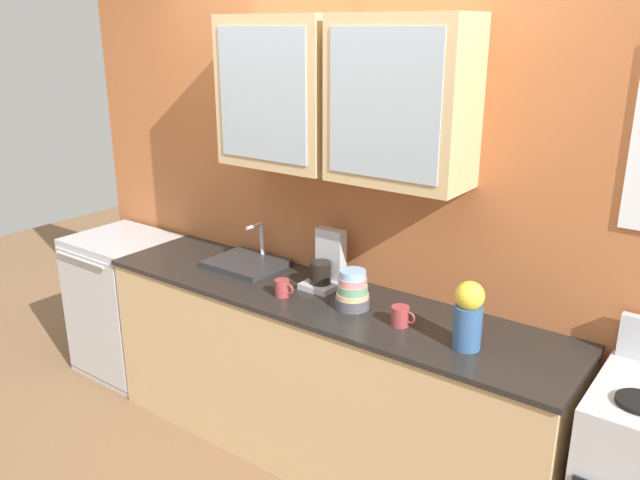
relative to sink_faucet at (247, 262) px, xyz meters
The scene contains 10 objects.
ground_plane 1.10m from the sink_faucet, ahead, with size 10.00×10.00×0.00m, color brown.
back_wall_unit 0.78m from the sink_faucet, 18.51° to the left, with size 3.89×0.41×2.54m.
counter 0.75m from the sink_faucet, ahead, with size 2.50×0.59×0.91m.
sink_faucet is the anchor object (origin of this frame).
bowl_stack 0.79m from the sink_faucet, ahead, with size 0.16×0.16×0.19m.
vase 1.39m from the sink_faucet, ahead, with size 0.12×0.12×0.29m.
cup_near_sink 0.48m from the sink_faucet, 25.82° to the right, with size 0.11×0.07×0.08m.
cup_near_bowls 1.06m from the sink_faucet, ahead, with size 0.12×0.08×0.09m.
dishwasher 1.09m from the sink_faucet, behind, with size 0.60×0.57×0.91m.
coffee_maker 0.53m from the sink_faucet, ahead, with size 0.17×0.20×0.29m.
Camera 1 is at (1.72, -2.33, 2.17)m, focal length 36.18 mm.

